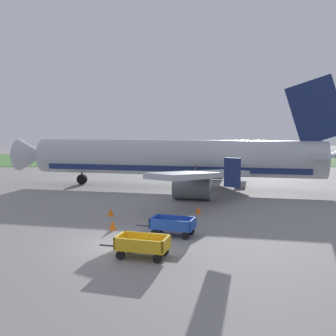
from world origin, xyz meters
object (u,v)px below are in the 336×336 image
at_px(baggage_cart_nearest, 141,245).
at_px(traffic_cone_near_plane, 109,212).
at_px(baggage_cart_second_in_row, 171,225).
at_px(airplane, 183,159).
at_px(traffic_cone_by_carts, 197,209).
at_px(traffic_cone_mid_apron, 112,225).

relative_size(baggage_cart_nearest, traffic_cone_near_plane, 6.26).
relative_size(baggage_cart_second_in_row, traffic_cone_near_plane, 6.24).
relative_size(airplane, traffic_cone_near_plane, 64.77).
xyz_separation_m(baggage_cart_second_in_row, traffic_cone_near_plane, (-4.40, 5.14, -0.31)).
distance_m(baggage_cart_nearest, traffic_cone_by_carts, 10.51).
height_order(traffic_cone_mid_apron, traffic_cone_by_carts, traffic_cone_mid_apron).
bearing_deg(traffic_cone_mid_apron, traffic_cone_by_carts, 39.80).
distance_m(baggage_cart_second_in_row, traffic_cone_mid_apron, 3.92).
relative_size(baggage_cart_second_in_row, traffic_cone_mid_apron, 5.97).
xyz_separation_m(traffic_cone_near_plane, traffic_cone_mid_apron, (0.70, -3.87, 0.01)).
bearing_deg(traffic_cone_by_carts, airplane, 92.37).
distance_m(airplane, traffic_cone_near_plane, 14.66).
xyz_separation_m(airplane, traffic_cone_mid_apron, (-5.15, -17.02, -2.75)).
relative_size(airplane, traffic_cone_mid_apron, 62.03).
bearing_deg(traffic_cone_near_plane, baggage_cart_nearest, -72.44).
bearing_deg(baggage_cart_second_in_row, traffic_cone_mid_apron, 161.02).
distance_m(baggage_cart_second_in_row, traffic_cone_by_carts, 6.31).
xyz_separation_m(baggage_cart_nearest, baggage_cart_second_in_row, (1.53, 3.92, 0.00)).
xyz_separation_m(airplane, baggage_cart_second_in_row, (-1.46, -18.29, -2.45)).
xyz_separation_m(airplane, traffic_cone_by_carts, (0.51, -12.30, -2.77)).
bearing_deg(baggage_cart_nearest, traffic_cone_by_carts, 70.60).
distance_m(traffic_cone_mid_apron, traffic_cone_by_carts, 7.37).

